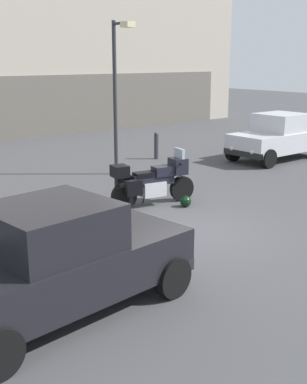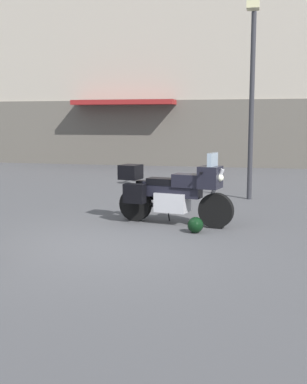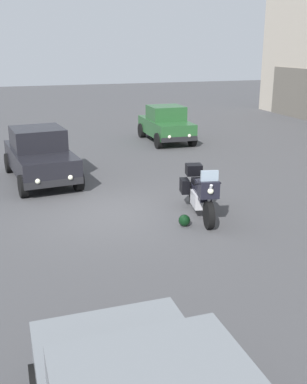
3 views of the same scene
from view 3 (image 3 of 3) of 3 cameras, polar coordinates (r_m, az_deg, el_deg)
ground_plane at (r=11.63m, az=-4.51°, el=-2.62°), size 80.00×80.00×0.00m
motorcycle at (r=11.30m, az=5.92°, el=0.06°), size 2.24×0.97×1.36m
helmet at (r=10.75m, az=3.86°, el=-3.54°), size 0.28×0.28×0.28m
car_hatchback_near at (r=14.63m, az=-13.97°, el=4.47°), size 3.99×2.13×1.64m
car_compact_side at (r=20.19m, az=1.56°, el=8.43°), size 3.50×1.76×1.56m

